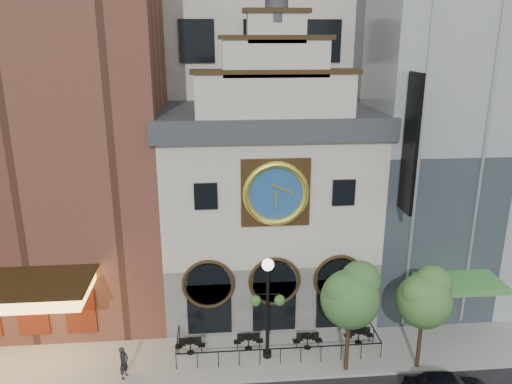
{
  "coord_description": "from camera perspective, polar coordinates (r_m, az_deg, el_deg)",
  "views": [
    {
      "loc": [
        -3.18,
        -20.5,
        16.24
      ],
      "look_at": [
        -0.83,
        6.0,
        7.96
      ],
      "focal_mm": 35.0,
      "sensor_mm": 36.0,
      "label": 1
    }
  ],
  "objects": [
    {
      "name": "bistro_1",
      "position": [
        27.96,
        -0.88,
        -16.68
      ],
      "size": [
        1.58,
        0.68,
        0.9
      ],
      "color": "black",
      "rests_on": "sidewalk"
    },
    {
      "name": "bistro_0",
      "position": [
        27.85,
        -7.53,
        -17.0
      ],
      "size": [
        1.58,
        0.68,
        0.9
      ],
      "color": "black",
      "rests_on": "sidewalk"
    },
    {
      "name": "bistro_2",
      "position": [
        28.15,
        5.91,
        -16.52
      ],
      "size": [
        1.58,
        0.68,
        0.9
      ],
      "color": "black",
      "rests_on": "sidewalk"
    },
    {
      "name": "clock_building",
      "position": [
        30.06,
        1.27,
        -1.24
      ],
      "size": [
        12.6,
        8.78,
        18.65
      ],
      "color": "#605E5B",
      "rests_on": "ground"
    },
    {
      "name": "theater_building",
      "position": [
        32.2,
        -23.11,
        9.46
      ],
      "size": [
        14.0,
        15.6,
        25.0
      ],
      "color": "brown",
      "rests_on": "ground"
    },
    {
      "name": "ground",
      "position": [
        26.34,
        3.16,
        -20.79
      ],
      "size": [
        120.0,
        120.0,
        0.0
      ],
      "primitive_type": "plane",
      "color": "black",
      "rests_on": "ground"
    },
    {
      "name": "tree_right",
      "position": [
        26.24,
        18.75,
        -11.25
      ],
      "size": [
        2.8,
        2.7,
        5.39
      ],
      "color": "#382619",
      "rests_on": "sidewalk"
    },
    {
      "name": "sidewalk",
      "position": [
        28.29,
        2.42,
        -17.57
      ],
      "size": [
        44.0,
        5.0,
        0.15
      ],
      "primitive_type": "cube",
      "color": "gray",
      "rests_on": "ground"
    },
    {
      "name": "retail_building",
      "position": [
        35.04,
        22.65,
        5.95
      ],
      "size": [
        14.0,
        14.4,
        20.0
      ],
      "color": "gray",
      "rests_on": "ground"
    },
    {
      "name": "lamppost",
      "position": [
        25.79,
        1.34,
        -11.99
      ],
      "size": [
        1.79,
        0.64,
        5.61
      ],
      "rotation": [
        0.0,
        0.0,
        -0.05
      ],
      "color": "black",
      "rests_on": "sidewalk"
    },
    {
      "name": "tree_left",
      "position": [
        24.99,
        10.83,
        -11.4
      ],
      "size": [
        2.99,
        2.88,
        5.75
      ],
      "color": "#382619",
      "rests_on": "sidewalk"
    },
    {
      "name": "bistro_3",
      "position": [
        28.97,
        11.66,
        -15.75
      ],
      "size": [
        1.58,
        0.68,
        0.9
      ],
      "color": "black",
      "rests_on": "sidewalk"
    },
    {
      "name": "pedestrian",
      "position": [
        26.62,
        -14.88,
        -18.32
      ],
      "size": [
        0.6,
        0.72,
        1.68
      ],
      "primitive_type": "imported",
      "rotation": [
        0.0,
        0.0,
        1.19
      ],
      "color": "black",
      "rests_on": "sidewalk"
    },
    {
      "name": "cafe_railing",
      "position": [
        27.99,
        2.43,
        -16.69
      ],
      "size": [
        10.6,
        2.6,
        0.9
      ],
      "primitive_type": null,
      "color": "black",
      "rests_on": "sidewalk"
    }
  ]
}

